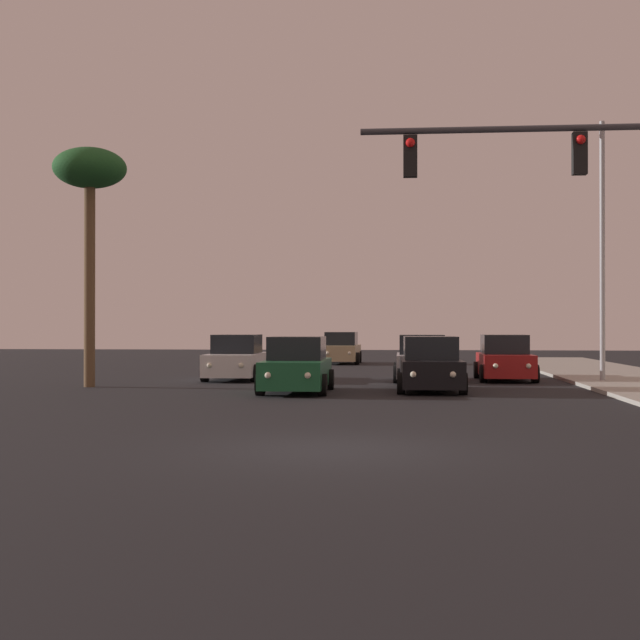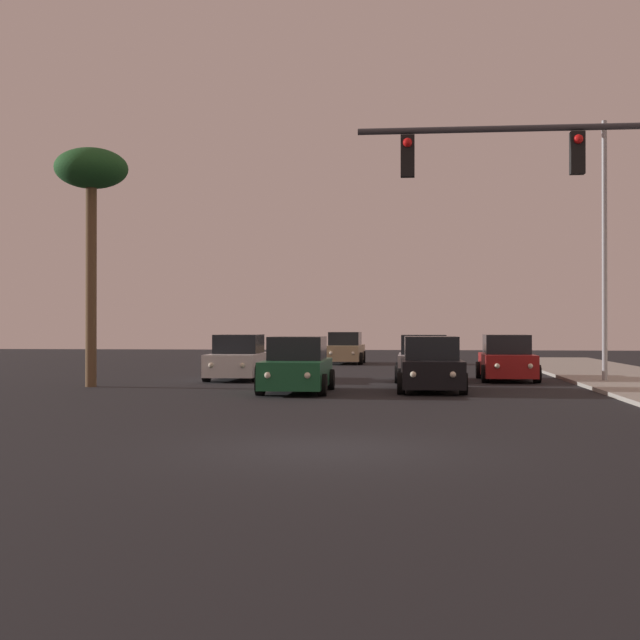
% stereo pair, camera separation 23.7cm
% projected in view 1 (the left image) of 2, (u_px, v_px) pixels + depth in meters
% --- Properties ---
extents(ground_plane, '(120.00, 120.00, 0.00)m').
position_uv_depth(ground_plane, '(333.00, 449.00, 14.43)').
color(ground_plane, black).
extents(car_black, '(2.04, 4.33, 1.68)m').
position_uv_depth(car_black, '(430.00, 366.00, 27.30)').
color(car_black, black).
rests_on(car_black, ground).
extents(car_silver, '(2.04, 4.31, 1.68)m').
position_uv_depth(car_silver, '(422.00, 360.00, 32.33)').
color(car_silver, '#B7B7BC').
rests_on(car_silver, ground).
extents(car_green, '(2.04, 4.31, 1.68)m').
position_uv_depth(car_green, '(297.00, 367.00, 26.80)').
color(car_green, '#195933').
rests_on(car_green, ground).
extents(car_white, '(2.04, 4.31, 1.68)m').
position_uv_depth(car_white, '(236.00, 359.00, 33.09)').
color(car_white, silver).
rests_on(car_white, ground).
extents(car_red, '(2.04, 4.32, 1.68)m').
position_uv_depth(car_red, '(505.00, 360.00, 32.65)').
color(car_red, maroon).
rests_on(car_red, ground).
extents(car_tan, '(2.04, 4.34, 1.68)m').
position_uv_depth(car_tan, '(341.00, 349.00, 47.28)').
color(car_tan, tan).
rests_on(car_tan, ground).
extents(traffic_light_mast, '(7.27, 0.36, 6.50)m').
position_uv_depth(traffic_light_mast, '(601.00, 198.00, 18.87)').
color(traffic_light_mast, '#38383D').
rests_on(traffic_light_mast, sidewalk_right).
extents(street_lamp, '(1.74, 0.24, 9.00)m').
position_uv_depth(street_lamp, '(598.00, 236.00, 30.90)').
color(street_lamp, '#99999E').
rests_on(street_lamp, sidewalk_right).
extents(palm_tree_near, '(2.40, 2.40, 7.86)m').
position_uv_depth(palm_tree_near, '(90.00, 180.00, 29.23)').
color(palm_tree_near, brown).
rests_on(palm_tree_near, ground).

